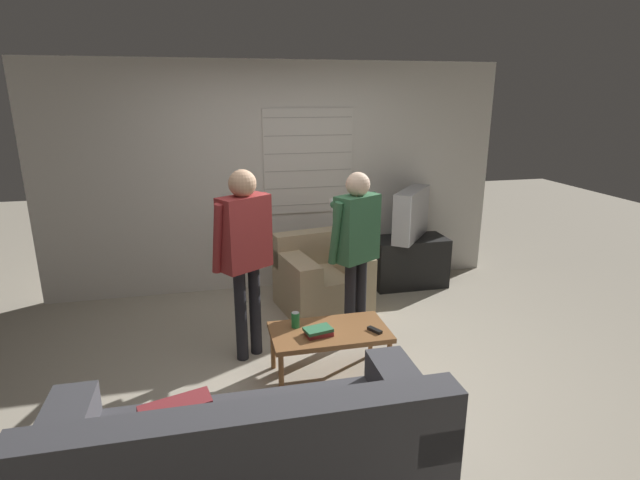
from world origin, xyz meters
The scene contains 12 objects.
ground_plane centered at (0.00, 0.00, 0.00)m, with size 16.00×16.00×0.00m, color #B2A893.
wall_back centered at (0.01, 2.03, 1.28)m, with size 5.20×0.08×2.55m.
couch_blue centered at (-0.69, -1.29, 0.31)m, with size 2.09×0.88×0.82m.
armchair_beige centered at (0.31, 1.23, 0.32)m, with size 0.96×0.96×0.78m.
coffee_table centered at (0.07, -0.08, 0.36)m, with size 0.93×0.52×0.41m.
tv_stand centered at (1.47, 1.65, 0.29)m, with size 0.86×0.45×0.58m.
tv centered at (1.47, 1.65, 0.87)m, with size 0.66×0.74×0.57m.
person_left_standing centered at (-0.53, 0.40, 1.03)m, with size 0.53×0.76×1.63m.
person_right_standing centered at (0.44, 0.47, 0.99)m, with size 0.50×0.79×1.56m.
book_stack centered at (-0.03, -0.14, 0.44)m, with size 0.23×0.18×0.06m.
soda_can centered at (-0.18, 0.03, 0.47)m, with size 0.07×0.07×0.13m.
spare_remote centered at (0.41, -0.19, 0.42)m, with size 0.10×0.13×0.02m.
Camera 1 is at (-0.82, -3.54, 2.20)m, focal length 28.00 mm.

